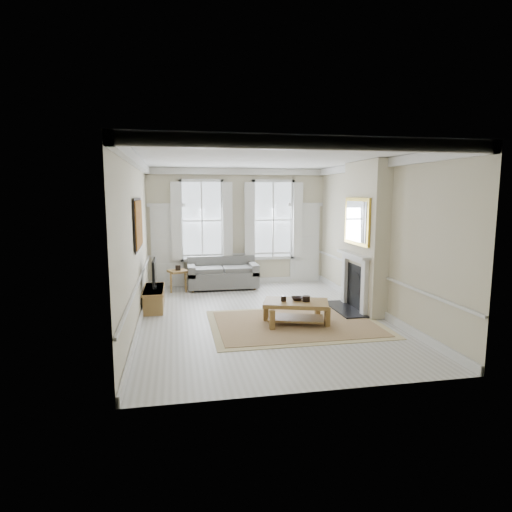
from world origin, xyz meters
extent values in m
plane|color=#B7B5AD|center=(0.00, 0.00, 0.00)|extent=(7.20, 7.20, 0.00)
plane|color=white|center=(0.00, 0.00, 3.40)|extent=(7.20, 7.20, 0.00)
plane|color=beige|center=(0.00, 3.60, 1.70)|extent=(5.20, 0.00, 5.20)
plane|color=beige|center=(-2.60, 0.00, 1.70)|extent=(0.00, 7.20, 7.20)
plane|color=beige|center=(2.60, 0.00, 1.70)|extent=(0.00, 7.20, 7.20)
cube|color=silver|center=(-2.05, 3.56, 1.15)|extent=(0.90, 0.08, 2.30)
cube|color=silver|center=(2.05, 3.56, 1.15)|extent=(0.90, 0.08, 2.30)
cube|color=#A66A1C|center=(-2.56, 0.30, 2.05)|extent=(0.05, 1.66, 1.06)
cube|color=beige|center=(2.43, 0.20, 1.70)|extent=(0.35, 1.70, 3.38)
cube|color=black|center=(2.00, 0.20, 0.03)|extent=(0.55, 1.50, 0.05)
cube|color=silver|center=(2.20, -0.35, 0.57)|extent=(0.10, 0.18, 1.15)
cube|color=silver|center=(2.20, 0.75, 0.57)|extent=(0.10, 0.18, 1.15)
cube|color=silver|center=(2.15, 0.20, 1.30)|extent=(0.20, 1.45, 0.06)
cube|color=black|center=(2.25, 0.20, 0.55)|extent=(0.02, 0.92, 1.00)
cube|color=gold|center=(2.21, 0.20, 2.05)|extent=(0.06, 1.26, 1.06)
cube|color=slate|center=(-0.52, 3.05, 0.28)|extent=(1.96, 0.95, 0.44)
cube|color=slate|center=(-0.52, 3.43, 0.66)|extent=(1.96, 0.20, 0.44)
cube|color=slate|center=(-1.40, 3.05, 0.54)|extent=(0.20, 0.95, 0.30)
cube|color=slate|center=(0.36, 3.05, 0.54)|extent=(0.20, 0.95, 0.30)
cylinder|color=brown|center=(-1.38, 2.69, 0.04)|extent=(0.06, 0.06, 0.08)
cylinder|color=brown|center=(0.34, 3.41, 0.04)|extent=(0.06, 0.06, 0.08)
cube|color=brown|center=(-1.77, 2.93, 0.55)|extent=(0.62, 0.62, 0.06)
cube|color=brown|center=(-1.95, 2.75, 0.26)|extent=(0.05, 0.05, 0.52)
cube|color=brown|center=(-1.58, 2.75, 0.26)|extent=(0.05, 0.05, 0.52)
cube|color=brown|center=(-1.95, 3.12, 0.26)|extent=(0.05, 0.05, 0.52)
cube|color=brown|center=(-1.58, 3.12, 0.26)|extent=(0.05, 0.05, 0.52)
cube|color=#9A754F|center=(0.58, -0.62, 0.01)|extent=(3.50, 2.60, 0.02)
cube|color=brown|center=(0.58, -0.62, 0.45)|extent=(1.47, 1.12, 0.08)
cube|color=brown|center=(0.03, -0.90, 0.20)|extent=(0.10, 0.10, 0.41)
cube|color=brown|center=(1.13, -0.90, 0.20)|extent=(0.10, 0.10, 0.41)
cube|color=brown|center=(0.03, -0.34, 0.20)|extent=(0.10, 0.10, 0.41)
cube|color=brown|center=(1.13, -0.34, 0.20)|extent=(0.10, 0.10, 0.41)
cylinder|color=black|center=(0.33, -0.57, 0.54)|extent=(0.11, 0.11, 0.11)
cylinder|color=black|center=(0.78, -0.67, 0.54)|extent=(0.16, 0.16, 0.11)
imported|color=black|center=(0.63, -0.52, 0.52)|extent=(0.28, 0.28, 0.06)
cube|color=brown|center=(-2.34, 1.20, 0.24)|extent=(0.43, 1.35, 0.48)
cube|color=black|center=(-2.32, 1.20, 0.50)|extent=(0.08, 0.30, 0.03)
cube|color=black|center=(-2.32, 1.20, 0.89)|extent=(0.05, 0.90, 0.55)
cube|color=black|center=(-2.29, 1.20, 0.89)|extent=(0.01, 0.83, 0.50)
camera|label=1|loc=(-1.81, -8.84, 2.66)|focal=30.00mm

